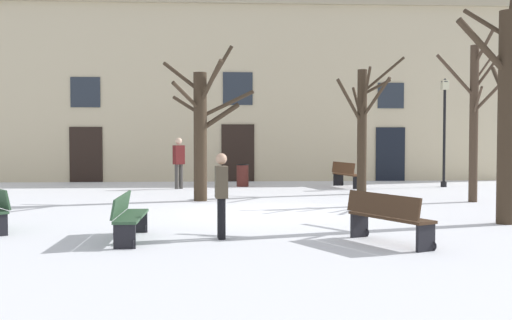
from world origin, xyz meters
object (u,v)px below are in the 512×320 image
bench_back_to_back_left (388,217)px  bench_far_corner (129,216)px  streetlamp (444,121)px  litter_bin (243,175)px  tree_center (363,125)px  person_crossing_plaza (179,160)px  tree_near_facade (202,128)px  tree_foreground (475,115)px  bench_near_center_tree (347,174)px  person_by_shop_door (221,192)px  tree_left_of_center (505,109)px

bench_back_to_back_left → bench_far_corner: 4.67m
streetlamp → bench_far_corner: 15.01m
litter_bin → bench_far_corner: litter_bin is taller
tree_center → person_crossing_plaza: size_ratio=2.41×
tree_near_facade → bench_back_to_back_left: bearing=-64.6°
tree_foreground → person_crossing_plaza: tree_foreground is taller
bench_far_corner → bench_near_center_tree: size_ratio=1.08×
tree_foreground → bench_back_to_back_left: bearing=-123.1°
person_by_shop_door → tree_near_facade: bearing=-179.8°
tree_foreground → person_by_shop_door: size_ratio=3.05×
bench_back_to_back_left → person_crossing_plaza: bearing=-6.3°
litter_bin → person_crossing_plaza: bearing=-158.8°
bench_back_to_back_left → bench_far_corner: (-4.62, 0.68, -0.03)m
tree_foreground → bench_near_center_tree: 6.16m
tree_center → bench_back_to_back_left: 9.50m
bench_back_to_back_left → streetlamp: bearing=-51.9°
bench_far_corner → person_by_shop_door: 1.74m
tree_left_of_center → person_crossing_plaza: tree_left_of_center is taller
tree_left_of_center → tree_foreground: bearing=75.2°
tree_foreground → bench_back_to_back_left: size_ratio=2.68×
streetlamp → tree_left_of_center: bearing=-102.8°
bench_far_corner → litter_bin: bearing=-12.4°
tree_center → person_by_shop_door: 9.71m
litter_bin → bench_back_to_back_left: bench_back_to_back_left is taller
bench_back_to_back_left → bench_far_corner: bench_back_to_back_left is taller
bench_far_corner → streetlamp: bearing=-42.3°
tree_center → bench_far_corner: (-6.28, -8.51, -1.79)m
litter_bin → person_crossing_plaza: 2.55m
bench_near_center_tree → person_crossing_plaza: person_crossing_plaza is taller
tree_center → streetlamp: 4.47m
bench_back_to_back_left → person_crossing_plaza: 12.31m
tree_center → streetlamp: bearing=35.1°
litter_bin → person_crossing_plaza: person_crossing_plaza is taller
person_by_shop_door → person_crossing_plaza: size_ratio=0.87×
tree_foreground → person_crossing_plaza: 10.12m
person_by_shop_door → bench_near_center_tree: bearing=152.7°
tree_left_of_center → bench_near_center_tree: 9.79m
bench_near_center_tree → tree_center: bearing=163.9°
streetlamp → person_by_shop_door: bearing=-126.8°
bench_near_center_tree → person_by_shop_door: (-4.60, -11.06, 0.39)m
tree_center → litter_bin: tree_center is taller
tree_left_of_center → streetlamp: 9.66m
tree_left_of_center → person_crossing_plaza: bearing=129.9°
tree_foreground → tree_center: size_ratio=1.09×
tree_center → streetlamp: tree_center is taller
tree_left_of_center → bench_near_center_tree: tree_left_of_center is taller
person_by_shop_door → tree_left_of_center: bearing=99.9°
tree_foreground → bench_back_to_back_left: 8.14m
person_crossing_plaza → person_by_shop_door: bearing=-116.6°
tree_near_facade → person_crossing_plaza: (-0.95, 4.08, -1.09)m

